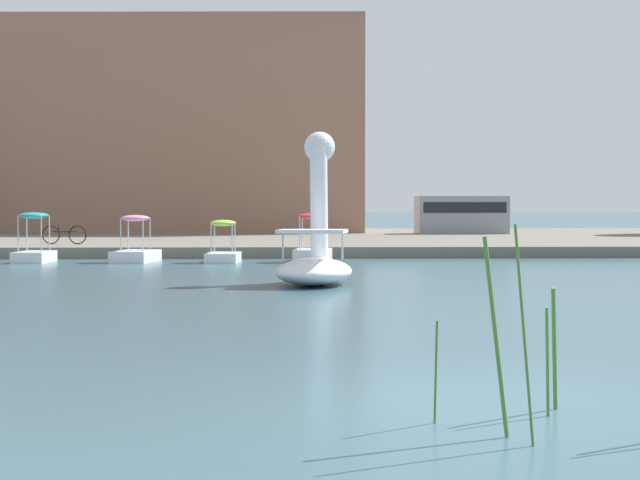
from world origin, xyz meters
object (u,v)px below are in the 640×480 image
swan_boat (315,248)px  pedal_boat_lime (223,249)px  parked_van (461,213)px  pedal_boat_red (313,248)px  pedal_boat_pink (136,249)px  bicycle_parked (64,235)px  pedal_boat_teal (34,246)px

swan_boat → pedal_boat_lime: swan_boat is taller
parked_van → pedal_boat_lime: bearing=-120.4°
pedal_boat_red → pedal_boat_pink: size_ratio=0.95×
pedal_boat_pink → bicycle_parked: bearing=124.3°
pedal_boat_red → parked_van: parked_van is taller
pedal_boat_red → pedal_boat_pink: 5.44m
pedal_boat_red → pedal_boat_teal: pedal_boat_teal is taller
pedal_boat_pink → bicycle_parked: (-3.18, 4.68, 0.32)m
pedal_boat_red → pedal_boat_lime: (-2.75, -0.33, -0.02)m
pedal_boat_red → pedal_boat_lime: size_ratio=1.13×
pedal_boat_lime → bicycle_parked: 7.66m
swan_boat → bicycle_parked: (-8.41, 13.57, -0.09)m
pedal_boat_red → pedal_boat_pink: pedal_boat_red is taller
pedal_boat_red → parked_van: bearing=66.2°
pedal_boat_red → bicycle_parked: bearing=152.1°
pedal_boat_pink → bicycle_parked: pedal_boat_pink is taller
pedal_boat_pink → pedal_boat_teal: size_ratio=1.17×
pedal_boat_teal → pedal_boat_pink: bearing=0.9°
parked_van → pedal_boat_pink: bearing=-126.8°
pedal_boat_pink → pedal_boat_teal: bearing=-179.1°
pedal_boat_lime → bicycle_parked: bearing=140.1°
swan_boat → bicycle_parked: size_ratio=2.09×
pedal_boat_teal → pedal_boat_red: bearing=1.0°
pedal_boat_lime → pedal_boat_pink: 2.70m
pedal_boat_lime → parked_van: size_ratio=0.40×
swan_boat → pedal_boat_pink: 10.33m
pedal_boat_lime → pedal_boat_teal: size_ratio=0.99×
pedal_boat_lime → pedal_boat_teal: 5.77m
swan_boat → parked_van: (7.95, 26.54, 0.56)m
pedal_boat_teal → parked_van: parked_van is taller
pedal_boat_lime → pedal_boat_teal: (-5.76, 0.18, 0.09)m
pedal_boat_teal → parked_van: bearing=47.4°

